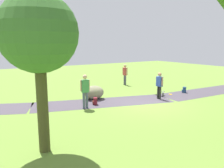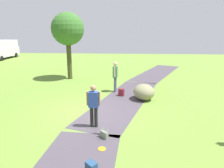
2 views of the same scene
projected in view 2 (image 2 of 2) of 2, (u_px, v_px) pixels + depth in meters
The scene contains 10 objects.
ground_plane at pixel (84, 111), 9.42m from camera, with size 48.00×48.00×0.00m, color olive.
footpath_segment_mid at pixel (124, 99), 11.06m from camera, with size 8.28×4.38×0.01m.
footpath_segment_far at pixel (157, 72), 18.10m from camera, with size 8.19×5.25×0.01m.
young_tree_near_path at pixel (68, 30), 14.88m from camera, with size 2.34×2.34×4.82m.
lawn_boulder at pixel (144, 92), 10.97m from camera, with size 1.43×1.30×0.83m.
woman_with_handbag at pixel (94, 103), 7.70m from camera, with size 0.25×0.52×1.63m.
man_near_boulder at pixel (115, 74), 12.22m from camera, with size 0.52×0.29×1.80m.
handbag_on_grass at pixel (104, 134), 7.07m from camera, with size 0.38×0.38×0.31m.
backpack_by_boulder at pixel (121, 92), 11.65m from camera, with size 0.34×0.34×0.40m.
frisbee_on_grass at pixel (102, 149), 6.44m from camera, with size 0.24×0.24×0.02m.
Camera 2 is at (-8.71, -1.88, 3.56)m, focal length 33.49 mm.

